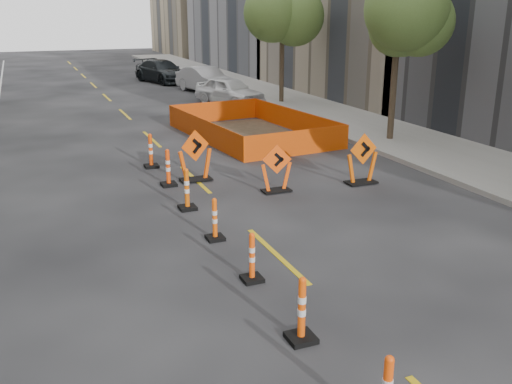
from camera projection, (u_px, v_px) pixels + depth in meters
name	position (u px, v px, depth m)	size (l,w,h in m)	color
ground_plane	(388.00, 358.00, 8.42)	(140.00, 140.00, 0.00)	black
sidewalk_right	(402.00, 139.00, 22.21)	(4.00, 90.00, 0.15)	gray
tree_r_b	(398.00, 20.00, 20.63)	(2.80, 2.80, 5.95)	#382B1E
tree_r_c	(282.00, 17.00, 29.43)	(2.80, 2.80, 5.95)	#382B1E
channelizer_3	(302.00, 309.00, 8.70)	(0.43, 0.43, 1.09)	#E94A09
channelizer_4	(252.00, 257.00, 10.66)	(0.38, 0.38, 0.97)	#FE4B0A
channelizer_5	(215.00, 219.00, 12.58)	(0.38, 0.38, 0.98)	#F2540A
channelizer_6	(187.00, 189.00, 14.49)	(0.43, 0.43, 1.09)	#E05609
channelizer_7	(168.00, 168.00, 16.43)	(0.43, 0.43, 1.09)	#F3420A
channelizer_8	(151.00, 151.00, 18.34)	(0.44, 0.44, 1.12)	#E44109
chevron_sign_left	(195.00, 156.00, 16.82)	(1.04, 0.62, 1.56)	#F1500A
chevron_sign_center	(276.00, 169.00, 15.84)	(0.90, 0.54, 1.35)	#FF4F0A
chevron_sign_right	(362.00, 159.00, 16.56)	(1.01, 0.60, 1.51)	#D55108
safety_fence	(251.00, 125.00, 22.90)	(4.23, 7.21, 0.90)	#EC4E0C
parked_car_near	(229.00, 91.00, 30.33)	(1.74, 4.33, 1.48)	white
parked_car_mid	(205.00, 80.00, 34.90)	(1.63, 4.68, 1.54)	#B2B0B6
parked_car_far	(162.00, 71.00, 39.66)	(2.13, 5.23, 1.52)	black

